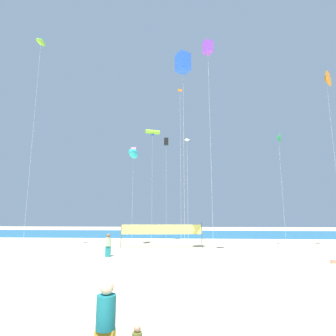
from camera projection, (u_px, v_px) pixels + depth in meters
The scene contains 16 objects.
ground_plane at pixel (195, 277), 13.76m from camera, with size 120.00×120.00×0.00m, color beige.
ocean_band at pixel (190, 234), 46.14m from camera, with size 120.00×20.00×0.01m, color #1E6B99.
mother_figure at pixel (106, 322), 5.52m from camera, with size 0.40×0.40×1.74m.
beachgoer_sage_shirt at pixel (108, 244), 20.50m from camera, with size 0.39×0.39×1.71m.
volleyball_net at pixel (162, 230), 26.18m from camera, with size 7.79×0.81×2.40m.
beach_handbag at pixel (333, 262), 17.55m from camera, with size 0.29×0.14×0.23m, color #EA7260.
kite_violet_box at pixel (208, 48), 21.04m from camera, with size 0.83×0.83×16.35m.
kite_orange_delta at pixel (326, 79), 25.38m from camera, with size 1.32×1.36×16.34m.
kite_orange_diamond at pixel (180, 98), 26.57m from camera, with size 0.58×0.58×15.32m.
kite_blue_box at pixel (183, 63), 22.51m from camera, with size 1.35×1.35×16.29m.
kite_lime_inflatable at pixel (41, 43), 25.12m from camera, with size 0.52×1.41×19.20m.
kite_green_delta at pixel (279, 138), 26.61m from camera, with size 0.67×0.98×10.97m.
kite_white_diamond at pixel (187, 145), 23.41m from camera, with size 0.43×0.44×9.63m.
kite_cyan_inflatable at pixel (133, 154), 28.09m from camera, with size 0.89×2.53×10.02m.
kite_black_box at pixel (166, 142), 32.26m from camera, with size 0.55×0.55×12.11m.
kite_lime_tube at pixel (153, 132), 34.51m from camera, with size 1.87×1.18×13.76m.
Camera 1 is at (-0.32, -14.56, 3.06)m, focal length 29.12 mm.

